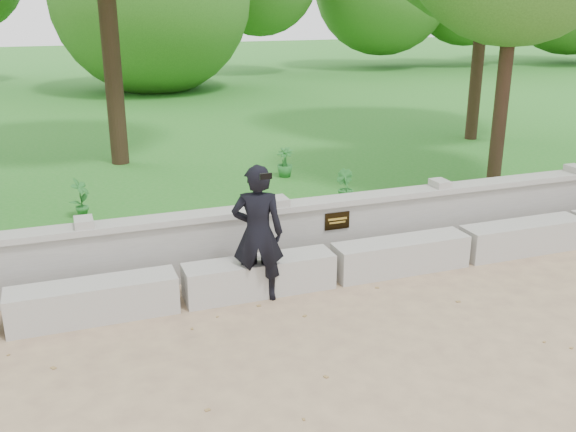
% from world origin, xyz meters
% --- Properties ---
extents(ground, '(80.00, 80.00, 0.00)m').
position_xyz_m(ground, '(0.00, 0.00, 0.00)').
color(ground, tan).
rests_on(ground, ground).
extents(lawn, '(40.00, 22.00, 0.25)m').
position_xyz_m(lawn, '(0.00, 14.00, 0.12)').
color(lawn, '#1C6D19').
rests_on(lawn, ground).
extents(concrete_bench, '(11.90, 0.45, 0.45)m').
position_xyz_m(concrete_bench, '(0.00, 1.90, 0.22)').
color(concrete_bench, '#A9A6A0').
rests_on(concrete_bench, ground).
extents(parapet_wall, '(12.50, 0.35, 0.90)m').
position_xyz_m(parapet_wall, '(0.00, 2.60, 0.46)').
color(parapet_wall, '#9F9C96').
rests_on(parapet_wall, ground).
extents(man_main, '(0.72, 0.67, 1.70)m').
position_xyz_m(man_main, '(-1.06, 1.77, 0.85)').
color(man_main, black).
rests_on(man_main, ground).
extents(shrub_a, '(0.39, 0.41, 0.64)m').
position_xyz_m(shrub_a, '(-2.95, 4.94, 0.57)').
color(shrub_a, '#256D29').
rests_on(shrub_a, lawn).
extents(shrub_b, '(0.34, 0.39, 0.59)m').
position_xyz_m(shrub_b, '(1.20, 4.16, 0.54)').
color(shrub_b, '#256D29').
rests_on(shrub_b, lawn).
extents(shrub_d, '(0.42, 0.41, 0.56)m').
position_xyz_m(shrub_d, '(0.87, 6.17, 0.53)').
color(shrub_d, '#256D29').
rests_on(shrub_d, lawn).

